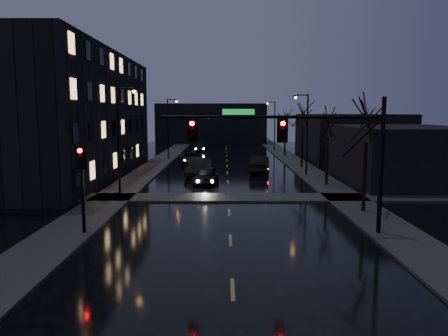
{
  "coord_description": "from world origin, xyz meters",
  "views": [
    {
      "loc": [
        -0.28,
        -12.78,
        6.21
      ],
      "look_at": [
        -0.32,
        10.91,
        3.2
      ],
      "focal_mm": 35.0,
      "sensor_mm": 36.0,
      "label": 1
    }
  ],
  "objects_px": {
    "oncoming_car_a": "(206,176)",
    "oncoming_car_c": "(192,158)",
    "oncoming_car_b": "(198,167)",
    "lead_car": "(260,165)",
    "oncoming_car_d": "(200,147)"
  },
  "relations": [
    {
      "from": "oncoming_car_b",
      "to": "oncoming_car_d",
      "type": "distance_m",
      "value": 26.59
    },
    {
      "from": "oncoming_car_b",
      "to": "oncoming_car_c",
      "type": "bearing_deg",
      "value": 106.15
    },
    {
      "from": "oncoming_car_a",
      "to": "oncoming_car_c",
      "type": "bearing_deg",
      "value": 105.88
    },
    {
      "from": "oncoming_car_c",
      "to": "lead_car",
      "type": "distance_m",
      "value": 10.92
    },
    {
      "from": "oncoming_car_a",
      "to": "oncoming_car_c",
      "type": "relative_size",
      "value": 0.87
    },
    {
      "from": "oncoming_car_d",
      "to": "lead_car",
      "type": "distance_m",
      "value": 25.99
    },
    {
      "from": "oncoming_car_b",
      "to": "oncoming_car_c",
      "type": "distance_m",
      "value": 9.55
    },
    {
      "from": "oncoming_car_a",
      "to": "lead_car",
      "type": "distance_m",
      "value": 9.12
    },
    {
      "from": "oncoming_car_a",
      "to": "oncoming_car_c",
      "type": "height_order",
      "value": "oncoming_car_a"
    },
    {
      "from": "oncoming_car_b",
      "to": "oncoming_car_c",
      "type": "height_order",
      "value": "oncoming_car_b"
    },
    {
      "from": "oncoming_car_a",
      "to": "oncoming_car_c",
      "type": "xyz_separation_m",
      "value": [
        -2.41,
        15.22,
        -0.05
      ]
    },
    {
      "from": "oncoming_car_b",
      "to": "lead_car",
      "type": "xyz_separation_m",
      "value": [
        6.27,
        1.68,
        0.02
      ]
    },
    {
      "from": "oncoming_car_b",
      "to": "oncoming_car_a",
      "type": "bearing_deg",
      "value": -72.31
    },
    {
      "from": "oncoming_car_a",
      "to": "lead_car",
      "type": "height_order",
      "value": "lead_car"
    },
    {
      "from": "oncoming_car_b",
      "to": "lead_car",
      "type": "relative_size",
      "value": 0.98
    }
  ]
}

